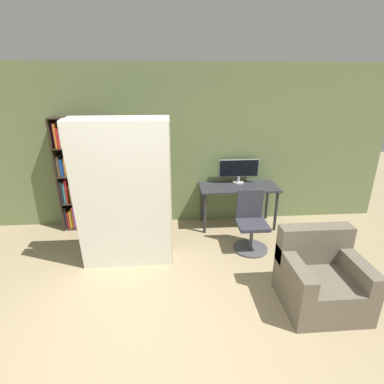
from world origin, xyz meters
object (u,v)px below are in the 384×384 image
at_px(mattress_far, 126,193).
at_px(armchair, 320,278).
at_px(monitor, 239,169).
at_px(bookshelf, 78,176).
at_px(mattress_near, 124,199).
at_px(office_chair, 251,227).

height_order(mattress_far, armchair, mattress_far).
bearing_deg(mattress_far, monitor, 32.02).
bearing_deg(monitor, armchair, -77.69).
height_order(bookshelf, mattress_far, mattress_far).
height_order(mattress_near, mattress_far, same).
height_order(office_chair, mattress_near, mattress_near).
xyz_separation_m(office_chair, armchair, (0.48, -1.23, -0.04)).
height_order(monitor, mattress_far, mattress_far).
distance_m(office_chair, bookshelf, 2.93).
xyz_separation_m(mattress_far, armchair, (2.26, -1.07, -0.69)).
distance_m(office_chair, mattress_near, 1.94).
bearing_deg(armchair, monitor, 102.31).
distance_m(bookshelf, mattress_far, 1.45).
xyz_separation_m(monitor, mattress_far, (-1.79, -1.12, 0.03)).
bearing_deg(monitor, office_chair, -89.89).
distance_m(monitor, armchair, 2.33).
xyz_separation_m(mattress_near, armchair, (2.26, -0.86, -0.69)).
xyz_separation_m(bookshelf, armchair, (3.19, -2.18, -0.61)).
xyz_separation_m(office_chair, mattress_near, (-1.79, -0.37, 0.66)).
relative_size(office_chair, bookshelf, 0.47).
relative_size(monitor, office_chair, 0.78).
xyz_separation_m(mattress_near, mattress_far, (0.00, 0.21, -0.00)).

